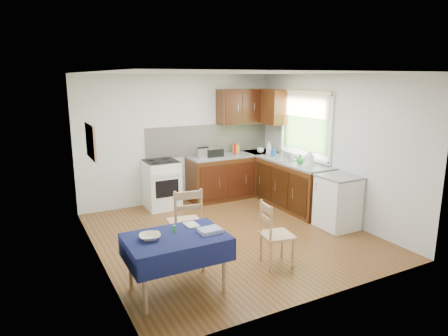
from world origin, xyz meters
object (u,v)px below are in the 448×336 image
chair_far (186,220)px  dish_rack (287,159)px  sandwich_press (214,152)px  toaster (203,153)px  chair_near (274,232)px  dining_table (176,245)px  kettle (309,160)px

chair_far → dish_rack: (2.55, 1.15, 0.40)m
chair_far → sandwich_press: sandwich_press is taller
chair_far → sandwich_press: 2.68m
toaster → dish_rack: toaster is taller
chair_far → sandwich_press: (1.50, 2.17, 0.47)m
chair_far → chair_near: size_ratio=1.13×
chair_far → toaster: (1.27, 2.16, 0.47)m
dining_table → dish_rack: size_ratio=3.05×
chair_far → kettle: size_ratio=3.72×
toaster → kettle: (1.33, -1.59, 0.02)m
chair_near → sandwich_press: bearing=-1.8°
chair_far → sandwich_press: size_ratio=3.05×
chair_near → dish_rack: (1.65, 1.96, 0.46)m
chair_far → kettle: 2.70m
dining_table → kettle: 3.38m
kettle → chair_near: bearing=-140.9°
toaster → dish_rack: (1.28, -1.01, -0.07)m
chair_far → chair_near: bearing=145.2°
dining_table → chair_near: 1.37m
kettle → toaster: bearing=129.8°
toaster → sandwich_press: bearing=3.2°
chair_near → toaster: bearing=2.6°
dish_rack → chair_near: bearing=-147.4°
chair_near → kettle: (1.69, 1.37, 0.55)m
sandwich_press → chair_far: bearing=-134.2°
dish_rack → kettle: (0.04, -0.58, 0.10)m
sandwich_press → dining_table: bearing=-132.7°
dish_rack → kettle: 0.59m
dish_rack → chair_far: bearing=-173.1°
chair_far → dish_rack: 2.82m
chair_near → dining_table: bearing=100.3°
sandwich_press → kettle: 1.94m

